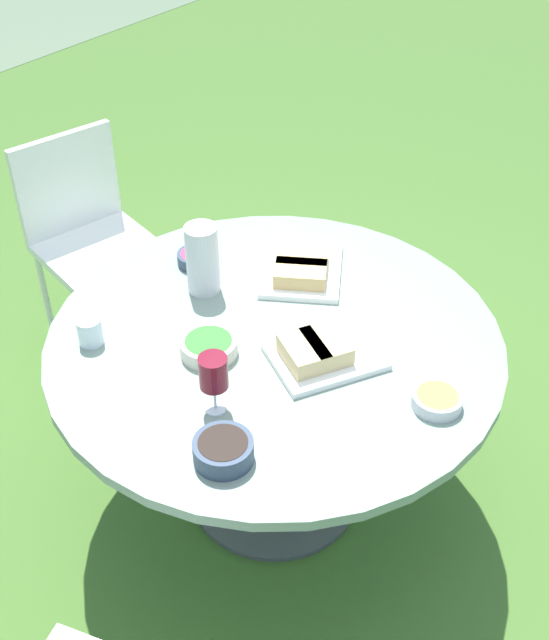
# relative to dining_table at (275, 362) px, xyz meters

# --- Properties ---
(ground_plane) EXTENTS (40.00, 40.00, 0.00)m
(ground_plane) POSITION_rel_dining_table_xyz_m (0.00, 0.00, -0.62)
(ground_plane) COLOR #446B2B
(dining_table) EXTENTS (1.39, 1.39, 0.73)m
(dining_table) POSITION_rel_dining_table_xyz_m (0.00, 0.00, 0.00)
(dining_table) COLOR #4C4C51
(dining_table) RESTS_ON ground_plane
(chair_near_left) EXTENTS (0.52, 0.50, 0.89)m
(chair_near_left) POSITION_rel_dining_table_xyz_m (0.26, 1.19, -0.10)
(chair_near_left) COLOR white
(chair_near_left) RESTS_ON ground_plane
(water_pitcher) EXTENTS (0.11, 0.11, 0.24)m
(water_pitcher) POSITION_rel_dining_table_xyz_m (0.04, 0.32, 0.23)
(water_pitcher) COLOR silver
(water_pitcher) RESTS_ON dining_table
(wine_glass) EXTENTS (0.08, 0.08, 0.18)m
(wine_glass) POSITION_rel_dining_table_xyz_m (-0.35, -0.07, 0.24)
(wine_glass) COLOR silver
(wine_glass) RESTS_ON dining_table
(platter_bread_main) EXTENTS (0.43, 0.40, 0.07)m
(platter_bread_main) POSITION_rel_dining_table_xyz_m (0.30, 0.12, 0.14)
(platter_bread_main) COLOR white
(platter_bread_main) RESTS_ON dining_table
(platter_charcuterie) EXTENTS (0.39, 0.36, 0.08)m
(platter_charcuterie) POSITION_rel_dining_table_xyz_m (-0.01, -0.18, 0.14)
(platter_charcuterie) COLOR white
(platter_charcuterie) RESTS_ON dining_table
(bowl_fries) EXTENTS (0.14, 0.14, 0.04)m
(bowl_fries) POSITION_rel_dining_table_xyz_m (0.04, -0.53, 0.13)
(bowl_fries) COLOR silver
(bowl_fries) RESTS_ON dining_table
(bowl_salad) EXTENTS (0.17, 0.17, 0.05)m
(bowl_salad) POSITION_rel_dining_table_xyz_m (-0.18, 0.10, 0.14)
(bowl_salad) COLOR beige
(bowl_salad) RESTS_ON dining_table
(bowl_olives) EXTENTS (0.16, 0.16, 0.06)m
(bowl_olives) POSITION_rel_dining_table_xyz_m (-0.47, -0.20, 0.14)
(bowl_olives) COLOR #334256
(bowl_olives) RESTS_ON dining_table
(bowl_dip_red) EXTENTS (0.13, 0.13, 0.04)m
(bowl_dip_red) POSITION_rel_dining_table_xyz_m (0.14, 0.44, 0.13)
(bowl_dip_red) COLOR #334256
(bowl_dip_red) RESTS_ON dining_table
(cup_water_near) EXTENTS (0.07, 0.07, 0.09)m
(cup_water_near) POSITION_rel_dining_table_xyz_m (-0.36, 0.41, 0.15)
(cup_water_near) COLOR silver
(cup_water_near) RESTS_ON dining_table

